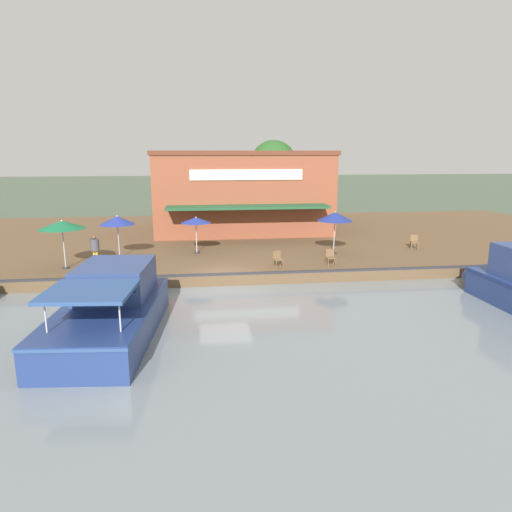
% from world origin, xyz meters
% --- Properties ---
extents(ground_plane, '(220.00, 220.00, 0.00)m').
position_xyz_m(ground_plane, '(0.00, 0.00, 0.00)').
color(ground_plane, '#4C5B47').
extents(quay_deck, '(22.00, 56.00, 0.60)m').
position_xyz_m(quay_deck, '(-11.00, 0.00, 0.30)').
color(quay_deck, brown).
rests_on(quay_deck, ground).
extents(quay_edge_fender, '(0.20, 50.40, 0.10)m').
position_xyz_m(quay_edge_fender, '(-0.10, 0.00, 0.65)').
color(quay_edge_fender, '#2D2D33').
rests_on(quay_edge_fender, quay_deck).
extents(waterfront_restaurant, '(9.33, 12.77, 5.90)m').
position_xyz_m(waterfront_restaurant, '(-13.03, 2.04, 3.55)').
color(waterfront_restaurant, brown).
rests_on(waterfront_restaurant, quay_deck).
extents(patio_umbrella_mid_patio_left, '(1.74, 1.74, 2.16)m').
position_xyz_m(patio_umbrella_mid_patio_left, '(-5.20, -1.34, 2.55)').
color(patio_umbrella_mid_patio_left, '#B7B7B7').
rests_on(patio_umbrella_mid_patio_left, quay_deck).
extents(patio_umbrella_by_entrance, '(1.92, 1.92, 2.39)m').
position_xyz_m(patio_umbrella_by_entrance, '(-4.58, -5.65, 2.71)').
color(patio_umbrella_by_entrance, '#B7B7B7').
rests_on(patio_umbrella_by_entrance, quay_deck).
extents(patio_umbrella_near_quay_edge, '(2.28, 2.28, 2.49)m').
position_xyz_m(patio_umbrella_near_quay_edge, '(-2.40, -7.97, 2.84)').
color(patio_umbrella_near_quay_edge, '#B7B7B7').
rests_on(patio_umbrella_near_quay_edge, quay_deck).
extents(patio_umbrella_mid_patio_right, '(2.02, 2.02, 2.48)m').
position_xyz_m(patio_umbrella_mid_patio_right, '(-4.14, 6.61, 2.79)').
color(patio_umbrella_mid_patio_right, '#B7B7B7').
rests_on(patio_umbrella_mid_patio_right, quay_deck).
extents(cafe_chair_beside_entrance, '(0.45, 0.45, 0.85)m').
position_xyz_m(cafe_chair_beside_entrance, '(-1.41, 5.63, 1.08)').
color(cafe_chair_beside_entrance, brown).
rests_on(cafe_chair_beside_entrance, quay_deck).
extents(cafe_chair_facing_river, '(0.54, 0.54, 0.85)m').
position_xyz_m(cafe_chair_facing_river, '(-1.33, 2.82, 1.08)').
color(cafe_chair_facing_river, brown).
rests_on(cafe_chair_facing_river, quay_deck).
extents(cafe_chair_mid_patio, '(0.54, 0.54, 0.85)m').
position_xyz_m(cafe_chair_mid_patio, '(-4.88, 11.91, 1.08)').
color(cafe_chair_mid_patio, brown).
rests_on(cafe_chair_mid_patio, quay_deck).
extents(person_at_quay_edge, '(0.45, 0.45, 1.59)m').
position_xyz_m(person_at_quay_edge, '(-2.98, -6.59, 1.59)').
color(person_at_quay_edge, gold).
rests_on(person_at_quay_edge, quay_deck).
extents(motorboat_fourth_along, '(8.47, 3.71, 2.34)m').
position_xyz_m(motorboat_fourth_along, '(4.90, -4.26, 0.94)').
color(motorboat_fourth_along, navy).
rests_on(motorboat_fourth_along, river_water).
extents(mooring_post, '(0.22, 0.22, 0.77)m').
position_xyz_m(mooring_post, '(-0.35, -6.37, 0.99)').
color(mooring_post, '#473323').
rests_on(mooring_post, quay_deck).
extents(tree_behind_restaurant, '(4.15, 3.96, 6.81)m').
position_xyz_m(tree_behind_restaurant, '(-17.51, 5.03, 5.32)').
color(tree_behind_restaurant, brown).
rests_on(tree_behind_restaurant, quay_deck).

